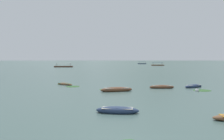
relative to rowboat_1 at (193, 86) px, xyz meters
The scene contains 16 objects.
ground_plane 1474.53m from the rowboat_1, 90.40° to the left, with size 6000.00×6000.00×0.00m, color #425B56.
mountain_1 2234.56m from the rowboat_1, 101.00° to the left, with size 816.32×816.32×241.49m, color #4C5B56.
mountain_2 2042.49m from the rowboat_1, 81.54° to the left, with size 1512.97×1512.97×453.68m, color #4C5B56.
rowboat_1 is the anchor object (origin of this frame).
rowboat_3 20.18m from the rowboat_1, 124.39° to the right, with size 3.52×1.41×0.63m.
rowboat_5 12.56m from the rowboat_1, 158.49° to the right, with size 4.57×2.43×0.72m.
rowboat_6 5.14m from the rowboat_1, 167.60° to the right, with size 3.78×1.45×0.60m.
rowboat_7 20.77m from the rowboat_1, behind, with size 3.44×2.91×0.44m.
ferry_0 98.95m from the rowboat_1, 115.80° to the left, with size 10.40×4.22×2.54m.
ferry_1 180.25m from the rowboat_1, 86.97° to the left, with size 8.45×5.29×2.54m.
ferry_2 124.27m from the rowboat_1, 83.07° to the left, with size 8.98×4.35×2.54m.
mooring_buoy 4.26m from the rowboat_1, 101.98° to the right, with size 0.51×0.51×0.99m.
weed_patch_1 18.69m from the rowboat_1, behind, with size 2.13×2.29×0.14m, color #2D5628.
weed_patch_3 21.29m from the rowboat_1, behind, with size 2.30×1.43×0.14m, color #477033.
weed_patch_4 13.63m from the rowboat_1, 167.92° to the right, with size 1.67×1.28×0.14m, color #477033.
weed_patch_5 3.37m from the rowboat_1, 88.65° to the right, with size 2.38×2.66×0.14m, color #2D5628.
Camera 1 is at (-0.81, -8.75, 4.25)m, focal length 35.67 mm.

